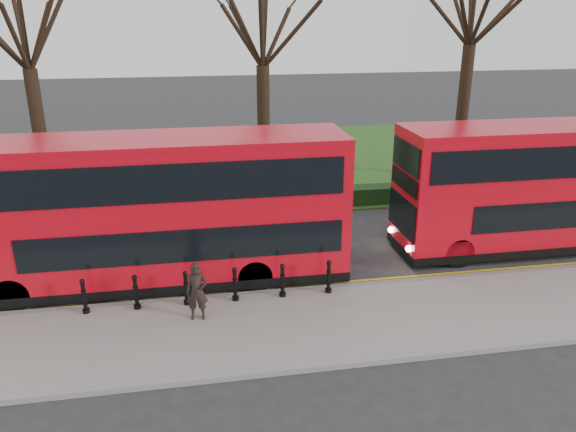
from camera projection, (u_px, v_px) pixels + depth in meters
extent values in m
plane|color=#28282B|center=(245.00, 283.00, 17.93)|extent=(120.00, 120.00, 0.00)
cube|color=gray|center=(256.00, 330.00, 15.13)|extent=(60.00, 4.00, 0.15)
cube|color=slate|center=(248.00, 295.00, 16.98)|extent=(60.00, 0.25, 0.16)
cube|color=#264818|center=(218.00, 163.00, 31.78)|extent=(60.00, 18.00, 0.06)
cube|color=black|center=(228.00, 203.00, 24.07)|extent=(60.00, 0.90, 0.80)
cube|color=yellow|center=(247.00, 293.00, 17.28)|extent=(60.00, 0.10, 0.01)
cube|color=yellow|center=(247.00, 290.00, 17.47)|extent=(60.00, 0.10, 0.01)
cylinder|color=black|center=(40.00, 136.00, 24.85)|extent=(0.60, 0.60, 5.84)
cylinder|color=black|center=(264.00, 129.00, 26.48)|extent=(0.60, 0.60, 5.82)
cylinder|color=black|center=(462.00, 114.00, 27.97)|extent=(0.60, 0.60, 6.63)
cylinder|color=black|center=(84.00, 297.00, 15.70)|extent=(0.15, 0.15, 1.00)
cylinder|color=black|center=(136.00, 293.00, 15.93)|extent=(0.15, 0.15, 1.00)
cylinder|color=black|center=(186.00, 289.00, 16.16)|extent=(0.15, 0.15, 1.00)
cylinder|color=black|center=(235.00, 285.00, 16.39)|extent=(0.15, 0.15, 1.00)
cylinder|color=black|center=(282.00, 281.00, 16.62)|extent=(0.15, 0.15, 1.00)
cylinder|color=black|center=(329.00, 277.00, 16.85)|extent=(0.15, 0.15, 1.00)
cube|color=red|center=(156.00, 208.00, 17.13)|extent=(11.69, 2.66, 4.31)
cube|color=black|center=(161.00, 273.00, 17.89)|extent=(11.71, 2.68, 0.32)
cube|color=black|center=(186.00, 246.00, 16.30)|extent=(9.36, 0.04, 1.01)
cube|color=black|center=(150.00, 184.00, 15.49)|extent=(11.06, 0.04, 1.12)
cylinder|color=black|center=(12.00, 295.00, 16.06)|extent=(1.06, 0.32, 1.06)
cylinder|color=black|center=(32.00, 261.00, 18.22)|extent=(1.06, 0.32, 1.06)
cylinder|color=black|center=(255.00, 276.00, 17.21)|extent=(1.06, 0.32, 1.06)
cylinder|color=black|center=(247.00, 246.00, 19.37)|extent=(1.06, 0.32, 1.06)
cube|color=red|center=(554.00, 182.00, 19.94)|extent=(11.25, 2.56, 4.14)
cube|color=black|center=(545.00, 238.00, 20.67)|extent=(11.27, 2.58, 0.31)
cube|color=black|center=(404.00, 181.00, 18.90)|extent=(0.06, 2.25, 0.56)
cylinder|color=black|center=(458.00, 252.00, 18.91)|extent=(1.02, 0.31, 1.02)
cylinder|color=black|center=(431.00, 228.00, 20.99)|extent=(1.02, 0.31, 1.02)
imported|color=black|center=(197.00, 291.00, 15.31)|extent=(0.65, 0.47, 1.65)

